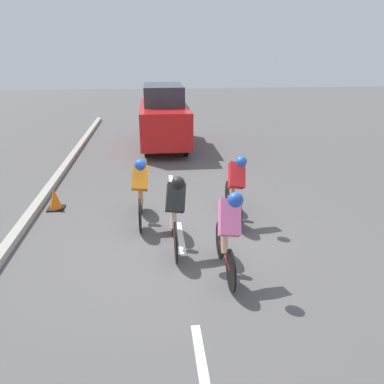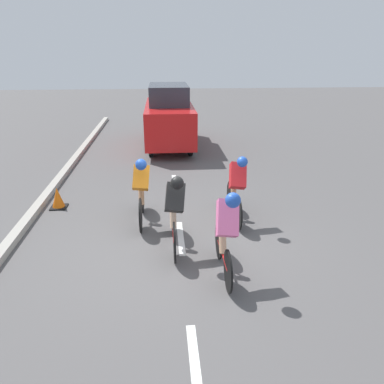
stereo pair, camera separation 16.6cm
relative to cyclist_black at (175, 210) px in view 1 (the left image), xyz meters
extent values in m
plane|color=#565454|center=(-0.12, -0.16, -0.77)|extent=(60.00, 60.00, 0.00)
cube|color=white|center=(-0.12, 2.78, -0.77)|extent=(0.12, 1.40, 0.01)
cube|color=white|center=(-0.12, -0.42, -0.77)|extent=(0.12, 1.40, 0.01)
cube|color=white|center=(-0.12, -3.62, -0.77)|extent=(0.12, 1.40, 0.01)
cube|color=#A8A399|center=(3.08, -0.42, -0.70)|extent=(0.20, 26.85, 0.14)
cylinder|color=black|center=(0.02, -0.58, -0.42)|extent=(0.03, 0.71, 0.71)
cylinder|color=black|center=(0.02, 0.42, -0.42)|extent=(0.03, 0.71, 0.71)
cylinder|color=red|center=(0.02, -0.08, -0.42)|extent=(0.04, 1.00, 0.04)
cylinder|color=red|center=(0.02, -0.25, -0.21)|extent=(0.04, 0.04, 0.42)
cylinder|color=green|center=(0.02, -0.13, -0.32)|extent=(0.07, 0.07, 0.16)
cylinder|color=beige|center=(0.02, -0.15, -0.24)|extent=(0.12, 0.23, 0.36)
cube|color=black|center=(-0.01, 0.02, 0.25)|extent=(0.39, 0.45, 0.56)
sphere|color=black|center=(-0.05, 0.24, 0.60)|extent=(0.23, 0.23, 0.23)
cylinder|color=black|center=(0.66, -1.72, -0.42)|extent=(0.03, 0.70, 0.70)
cylinder|color=black|center=(0.66, -0.76, -0.42)|extent=(0.03, 0.70, 0.70)
cylinder|color=black|center=(0.66, -1.24, -0.42)|extent=(0.04, 0.97, 0.04)
cylinder|color=black|center=(0.66, -1.41, -0.21)|extent=(0.04, 0.04, 0.42)
cylinder|color=green|center=(0.66, -1.29, -0.32)|extent=(0.07, 0.07, 0.16)
cylinder|color=tan|center=(0.66, -1.31, -0.24)|extent=(0.12, 0.23, 0.36)
cube|color=orange|center=(0.63, -1.14, 0.24)|extent=(0.37, 0.44, 0.55)
sphere|color=blue|center=(0.61, -0.92, 0.58)|extent=(0.22, 0.22, 0.22)
cylinder|color=black|center=(-1.31, -1.69, -0.44)|extent=(0.03, 0.67, 0.67)
cylinder|color=black|center=(-1.31, -0.71, -0.44)|extent=(0.03, 0.67, 0.67)
cylinder|color=#B7B7BC|center=(-1.31, -1.20, -0.44)|extent=(0.04, 0.98, 0.04)
cylinder|color=#B7B7BC|center=(-1.31, -1.37, -0.23)|extent=(0.04, 0.04, 0.42)
cylinder|color=yellow|center=(-1.31, -1.25, -0.34)|extent=(0.07, 0.07, 0.16)
cylinder|color=tan|center=(-1.31, -1.28, -0.26)|extent=(0.12, 0.23, 0.36)
cube|color=red|center=(-1.35, -1.10, 0.24)|extent=(0.38, 0.47, 0.58)
sphere|color=blue|center=(-1.38, -0.88, 0.60)|extent=(0.21, 0.21, 0.21)
cylinder|color=black|center=(-0.75, 0.36, -0.45)|extent=(0.03, 0.66, 0.66)
cylinder|color=black|center=(-0.75, 1.33, -0.45)|extent=(0.03, 0.66, 0.66)
cylinder|color=red|center=(-0.75, 0.85, -0.45)|extent=(0.04, 0.97, 0.04)
cylinder|color=red|center=(-0.75, 0.68, -0.24)|extent=(0.04, 0.04, 0.42)
cylinder|color=yellow|center=(-0.75, 0.80, -0.35)|extent=(0.07, 0.07, 0.16)
cylinder|color=#DBAD84|center=(-0.75, 0.78, -0.27)|extent=(0.12, 0.23, 0.36)
cube|color=pink|center=(-0.78, 0.95, 0.25)|extent=(0.38, 0.49, 0.61)
sphere|color=blue|center=(-0.81, 1.17, 0.64)|extent=(0.23, 0.23, 0.23)
cylinder|color=black|center=(-0.78, -6.47, -0.45)|extent=(0.14, 0.64, 0.64)
cylinder|color=black|center=(0.58, -6.47, -0.45)|extent=(0.14, 0.64, 0.64)
cylinder|color=black|center=(-0.78, -9.21, -0.45)|extent=(0.14, 0.64, 0.64)
cylinder|color=black|center=(0.58, -9.21, -0.45)|extent=(0.14, 0.64, 0.64)
cube|color=red|center=(-0.10, -7.84, 0.17)|extent=(1.70, 4.42, 1.24)
cube|color=#2D333D|center=(-0.10, -8.06, 1.13)|extent=(1.39, 2.43, 0.68)
cube|color=black|center=(2.63, -2.14, -0.76)|extent=(0.36, 0.36, 0.03)
cone|color=orange|center=(2.63, -2.14, -0.51)|extent=(0.28, 0.28, 0.46)
camera|label=1|loc=(0.34, 6.08, 2.67)|focal=35.00mm
camera|label=2|loc=(0.18, 6.09, 2.67)|focal=35.00mm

